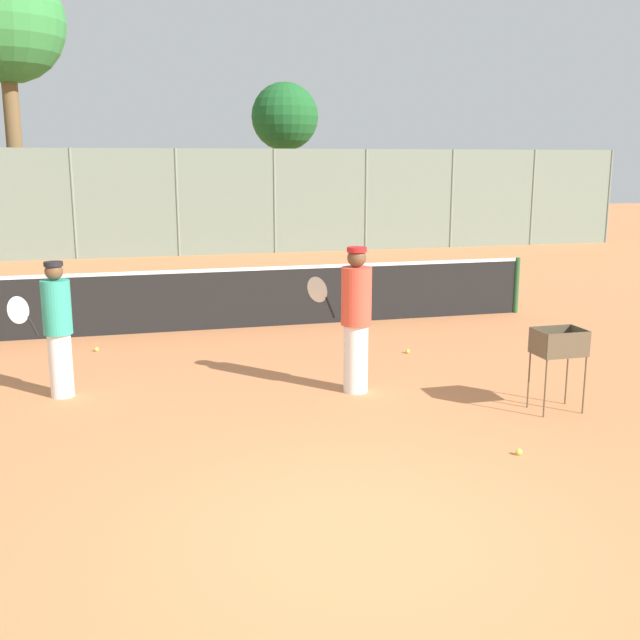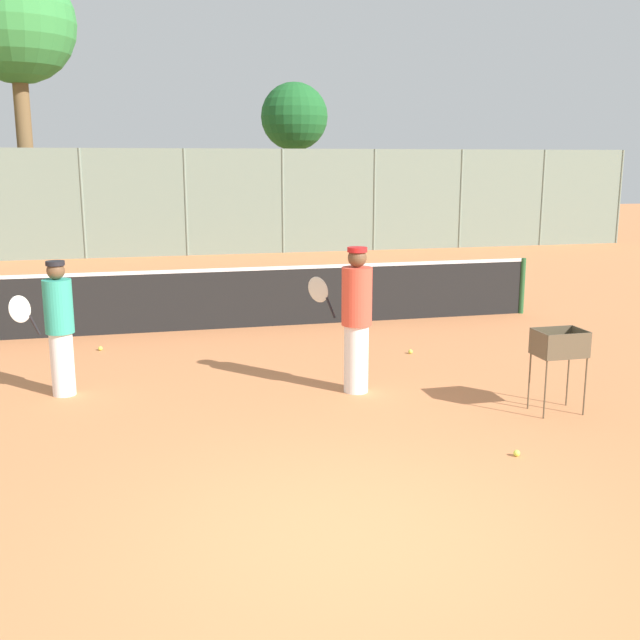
% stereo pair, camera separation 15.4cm
% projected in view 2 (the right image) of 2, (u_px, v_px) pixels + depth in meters
% --- Properties ---
extents(ground_plane, '(80.00, 80.00, 0.00)m').
position_uv_depth(ground_plane, '(351.00, 539.00, 5.84)').
color(ground_plane, '#D37F4C').
extents(tennis_net, '(11.38, 0.10, 1.07)m').
position_uv_depth(tennis_net, '(229.00, 297.00, 13.04)').
color(tennis_net, '#26592D').
rests_on(tennis_net, ground_plane).
extents(back_fence, '(30.40, 0.08, 3.26)m').
position_uv_depth(back_fence, '(186.00, 203.00, 22.92)').
color(back_fence, gray).
rests_on(back_fence, ground_plane).
extents(tree_1, '(3.74, 3.74, 9.02)m').
position_uv_depth(tree_1, '(16.00, 26.00, 23.60)').
color(tree_1, brown).
rests_on(tree_1, ground_plane).
extents(tree_3, '(2.57, 2.57, 5.84)m').
position_uv_depth(tree_3, '(294.00, 120.00, 28.78)').
color(tree_3, brown).
rests_on(tree_3, ground_plane).
extents(player_white_outfit, '(0.75, 0.72, 1.85)m').
position_uv_depth(player_white_outfit, '(356.00, 318.00, 9.37)').
color(player_white_outfit, white).
rests_on(player_white_outfit, ground_plane).
extents(player_red_cap, '(0.72, 0.68, 1.70)m').
position_uv_depth(player_red_cap, '(59.00, 327.00, 9.24)').
color(player_red_cap, white).
rests_on(player_red_cap, ground_plane).
extents(ball_cart, '(0.56, 0.41, 0.99)m').
position_uv_depth(ball_cart, '(558.00, 350.00, 8.64)').
color(ball_cart, brown).
rests_on(ball_cart, ground_plane).
extents(tennis_ball_0, '(0.07, 0.07, 0.07)m').
position_uv_depth(tennis_ball_0, '(100.00, 348.00, 11.61)').
color(tennis_ball_0, '#D1E54C').
rests_on(tennis_ball_0, ground_plane).
extents(tennis_ball_2, '(0.07, 0.07, 0.07)m').
position_uv_depth(tennis_ball_2, '(517.00, 453.00, 7.46)').
color(tennis_ball_2, '#D1E54C').
rests_on(tennis_ball_2, ground_plane).
extents(tennis_ball_3, '(0.07, 0.07, 0.07)m').
position_uv_depth(tennis_ball_3, '(410.00, 352.00, 11.42)').
color(tennis_ball_3, '#D1E54C').
rests_on(tennis_ball_3, ground_plane).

